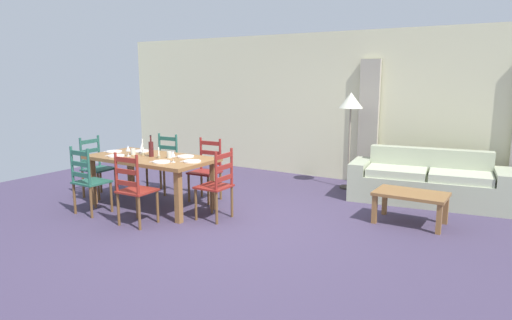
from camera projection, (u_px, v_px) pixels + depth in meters
The scene contains 33 objects.
ground_plane at pixel (224, 223), 6.02m from camera, with size 9.60×9.60×0.02m, color #433854.
wall_far at pixel (326, 106), 8.53m from camera, with size 9.60×0.16×2.70m, color beige.
curtain_panel_left at pixel (369, 123), 8.00m from camera, with size 0.35×0.08×2.20m, color #AAA18E.
dining_table at pixel (151, 162), 6.64m from camera, with size 1.90×0.96×0.75m.
dining_chair_near_left at pixel (89, 181), 6.31m from camera, with size 0.43×0.41×0.96m.
dining_chair_near_right at pixel (134, 189), 5.82m from camera, with size 0.44×0.42×0.96m.
dining_chair_far_left at pixel (164, 163), 7.54m from camera, with size 0.45×0.43×0.96m.
dining_chair_far_right at pixel (206, 170), 7.03m from camera, with size 0.45×0.43×0.96m.
dining_chair_head_west at pixel (96, 167), 7.26m from camera, with size 0.42×0.44×0.96m.
dining_chair_head_east at pixel (217, 185), 6.06m from camera, with size 0.41×0.43×0.96m.
dinner_plate_near_left at pixel (116, 156), 6.64m from camera, with size 0.24×0.24×0.02m, color white.
fork_near_left at pixel (109, 155), 6.72m from camera, with size 0.02×0.17×0.01m, color silver.
dinner_plate_near_right at pixel (162, 162), 6.18m from camera, with size 0.24×0.24×0.02m, color white.
fork_near_right at pixel (154, 161), 6.26m from camera, with size 0.02×0.17×0.01m, color silver.
dinner_plate_far_left at pixel (141, 151), 7.06m from camera, with size 0.24×0.24×0.02m, color white.
fork_far_left at pixel (135, 151), 7.14m from camera, with size 0.02×0.17×0.01m, color silver.
dinner_plate_far_right at pixel (186, 156), 6.59m from camera, with size 0.24×0.24×0.02m, color white.
fork_far_right at pixel (178, 156), 6.67m from camera, with size 0.02×0.17×0.01m, color silver.
dinner_plate_head_west at pixel (114, 151), 7.02m from camera, with size 0.24×0.24×0.02m, color white.
fork_head_west at pixel (108, 151), 7.10m from camera, with size 0.02×0.17×0.01m, color silver.
dinner_plate_head_east at pixel (192, 161), 6.21m from camera, with size 0.24×0.24×0.02m, color white.
fork_head_east at pixel (184, 161), 6.29m from camera, with size 0.02×0.17×0.01m, color silver.
wine_bottle at pixel (151, 149), 6.61m from camera, with size 0.07×0.07×0.32m.
wine_glass_near_left at pixel (128, 149), 6.64m from camera, with size 0.06×0.06×0.16m.
wine_glass_near_right at pixel (173, 154), 6.17m from camera, with size 0.06×0.06×0.16m.
wine_glass_far_left at pixel (142, 146), 6.86m from camera, with size 0.06×0.06×0.16m.
coffee_cup_primary at pixel (169, 155), 6.51m from camera, with size 0.07×0.07×0.09m, color silver.
coffee_cup_secondary at pixel (133, 152), 6.78m from camera, with size 0.07×0.07×0.09m, color silver.
candle_tall at pixel (143, 151), 6.72m from camera, with size 0.05×0.05×0.25m.
candle_short at pixel (159, 155), 6.48m from camera, with size 0.05×0.05×0.16m.
couch at pixel (427, 183), 6.95m from camera, with size 2.37×1.13×0.80m.
coffee_table at pixel (411, 197), 5.90m from camera, with size 0.90×0.56×0.42m.
standing_lamp at pixel (351, 106), 7.59m from camera, with size 0.40×0.40×1.64m.
Camera 1 is at (3.41, -4.67, 1.91)m, focal length 31.86 mm.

